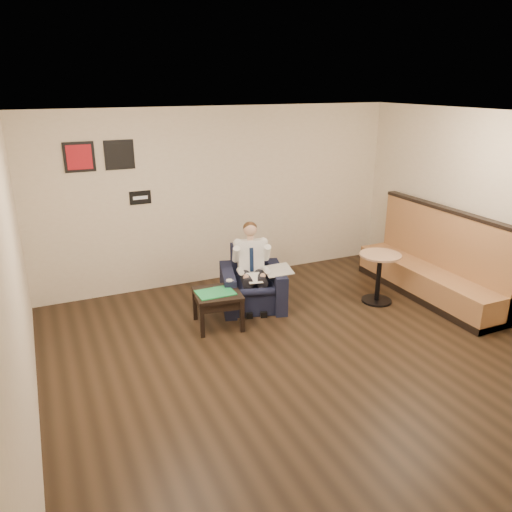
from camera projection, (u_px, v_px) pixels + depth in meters
name	position (u px, v px, depth m)	size (l,w,h in m)	color
ground	(313.00, 362.00, 5.91)	(6.00, 6.00, 0.00)	black
wall_back	(221.00, 196.00, 8.02)	(6.00, 0.02, 2.80)	#EFE0C4
wall_left	(17.00, 297.00, 4.28)	(0.02, 6.00, 2.80)	#EFE0C4
ceiling	(324.00, 118.00, 4.98)	(6.00, 6.00, 0.02)	white
seating_sign	(140.00, 198.00, 7.47)	(0.32, 0.02, 0.20)	black
art_print_left	(79.00, 157.00, 6.95)	(0.42, 0.03, 0.42)	red
art_print_right	(119.00, 155.00, 7.16)	(0.42, 0.03, 0.42)	black
armchair	(252.00, 279.00, 7.25)	(0.89, 0.89, 0.86)	black
seated_man	(254.00, 272.00, 7.10)	(0.56, 0.84, 1.18)	white
lap_papers	(254.00, 278.00, 7.03)	(0.20, 0.28, 0.01)	white
newspaper	(278.00, 270.00, 7.17)	(0.37, 0.47, 0.01)	silver
side_table	(218.00, 309.00, 6.73)	(0.60, 0.60, 0.49)	black
green_folder	(215.00, 293.00, 6.62)	(0.49, 0.35, 0.01)	green
coffee_mug	(229.00, 283.00, 6.80)	(0.09, 0.09, 0.10)	white
smartphone	(219.00, 286.00, 6.82)	(0.15, 0.08, 0.01)	black
banquette	(430.00, 255.00, 7.53)	(0.63, 2.63, 1.35)	#9D683D
cafe_table	(378.00, 278.00, 7.42)	(0.61, 0.61, 0.76)	tan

